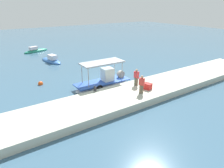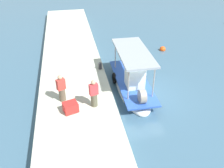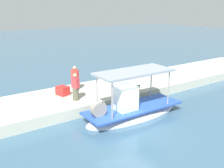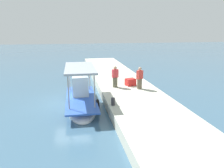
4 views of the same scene
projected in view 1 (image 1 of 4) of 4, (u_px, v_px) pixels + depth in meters
name	position (u px, v px, depth m)	size (l,w,h in m)	color
ground_plane	(107.00, 83.00, 21.60)	(120.00, 120.00, 0.00)	#3C5F78
dock_quay	(132.00, 94.00, 18.15)	(36.00, 4.29, 0.64)	beige
main_fishing_boat	(103.00, 83.00, 20.51)	(6.01, 2.08, 3.01)	silver
fisherman_near_bollard	(142.00, 85.00, 17.39)	(0.49, 0.53, 1.64)	brown
fisherman_by_crate	(136.00, 78.00, 19.12)	(0.44, 0.51, 1.63)	#585542
mooring_bollard	(95.00, 89.00, 17.98)	(0.24, 0.24, 0.44)	#2D2D33
cargo_crate	(147.00, 86.00, 18.43)	(0.73, 0.59, 0.55)	red
marker_buoy	(41.00, 84.00, 21.17)	(0.51, 0.51, 0.51)	#EE5015
moored_boat_near	(36.00, 51.00, 35.64)	(4.68, 2.53, 1.24)	#258C70
moored_boat_mid	(51.00, 60.00, 29.48)	(2.42, 4.87, 1.36)	#3A6FBD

